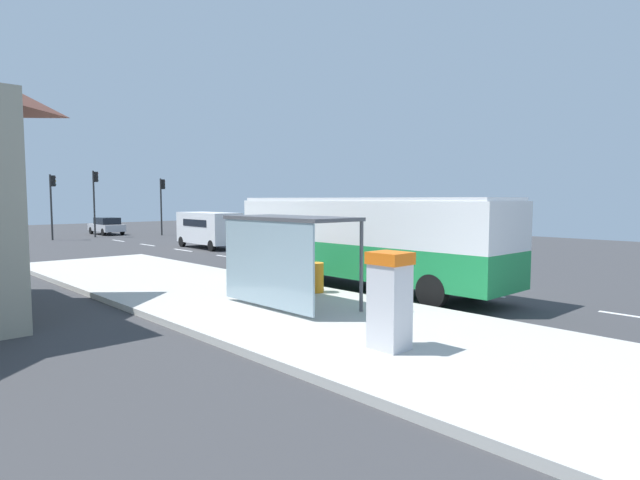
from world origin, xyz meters
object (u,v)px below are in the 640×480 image
object	(u,v)px
sedan_near	(107,226)
ticket_machine	(390,300)
recycling_bin_red	(301,275)
traffic_light_near_side	(162,198)
recycling_bin_green	(288,273)
traffic_light_median	(95,194)
bus	(363,236)
bus_shelter	(282,238)
recycling_bin_orange	(316,277)
traffic_light_far_side	(52,197)
white_van	(209,227)
recycling_bin_blue	(275,271)

from	to	relation	value
sedan_near	ticket_machine	xyz separation A→B (m)	(-9.69, -40.24, 0.38)
recycling_bin_red	traffic_light_near_side	bearing A→B (deg)	71.83
recycling_bin_green	traffic_light_median	xyz separation A→B (m)	(4.59, 30.46, 2.96)
recycling_bin_red	traffic_light_near_side	size ratio (longest dim) A/B	0.19
bus	bus_shelter	size ratio (longest dim) A/B	2.75
ticket_machine	recycling_bin_red	xyz separation A→B (m)	(3.19, 6.33, -0.52)
traffic_light_near_side	recycling_bin_orange	bearing A→B (deg)	-107.77
sedan_near	traffic_light_far_side	distance (m)	6.95
bus	ticket_machine	world-z (taller)	bus
recycling_bin_orange	ticket_machine	bearing A→B (deg)	-119.54
white_van	recycling_bin_red	size ratio (longest dim) A/B	5.56
recycling_bin_blue	recycling_bin_orange	bearing A→B (deg)	-90.00
traffic_light_median	recycling_bin_green	bearing A→B (deg)	-98.58
traffic_light_near_side	traffic_light_median	world-z (taller)	traffic_light_median
recycling_bin_orange	recycling_bin_green	xyz separation A→B (m)	(0.00, 1.40, 0.00)
white_van	recycling_bin_orange	bearing A→B (deg)	-110.51
white_van	recycling_bin_green	size ratio (longest dim) A/B	5.56
sedan_near	traffic_light_median	bearing A→B (deg)	-124.72
white_van	traffic_light_near_side	distance (m)	13.70
recycling_bin_green	recycling_bin_blue	distance (m)	0.70
recycling_bin_green	traffic_light_far_side	distance (m)	29.81
traffic_light_near_side	traffic_light_median	distance (m)	5.36
recycling_bin_blue	recycling_bin_green	bearing A→B (deg)	-90.00
recycling_bin_red	traffic_light_median	size ratio (longest dim) A/B	0.17
sedan_near	traffic_light_median	world-z (taller)	traffic_light_median
traffic_light_far_side	bus_shelter	xyz separation A→B (m)	(-3.31, -32.09, -1.26)
traffic_light_near_side	bus_shelter	size ratio (longest dim) A/B	1.24
recycling_bin_orange	bus_shelter	bearing A→B (deg)	-155.14
sedan_near	recycling_bin_green	distance (m)	33.84
bus	recycling_bin_blue	size ratio (longest dim) A/B	11.59
bus	recycling_bin_green	xyz separation A→B (m)	(-2.49, 1.17, -1.19)
ticket_machine	recycling_bin_blue	bearing A→B (deg)	67.58
white_van	bus_shelter	xyz separation A→B (m)	(-8.61, -18.14, 0.75)
white_van	traffic_light_median	bearing A→B (deg)	96.98
ticket_machine	recycling_bin_orange	bearing A→B (deg)	60.46
recycling_bin_green	traffic_light_far_side	size ratio (longest dim) A/B	0.19
sedan_near	recycling_bin_orange	distance (m)	35.22
recycling_bin_blue	traffic_light_far_side	world-z (taller)	traffic_light_far_side
traffic_light_near_side	traffic_light_median	xyz separation A→B (m)	(-5.11, 1.60, 0.33)
bus	recycling_bin_blue	world-z (taller)	bus
recycling_bin_red	traffic_light_far_side	xyz separation A→B (m)	(1.10, 30.36, 2.70)
sedan_near	traffic_light_far_side	bearing A→B (deg)	-146.68
traffic_light_far_side	traffic_light_median	world-z (taller)	traffic_light_median
recycling_bin_green	bus_shelter	distance (m)	3.59
ticket_machine	traffic_light_far_side	xyz separation A→B (m)	(4.29, 36.69, 2.18)
ticket_machine	bus_shelter	size ratio (longest dim) A/B	0.48
bus	bus_shelter	distance (m)	4.87
traffic_light_far_side	white_van	bearing A→B (deg)	-69.20
traffic_light_median	sedan_near	bearing A→B (deg)	55.28
ticket_machine	traffic_light_near_side	bearing A→B (deg)	70.25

